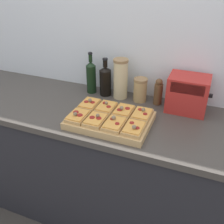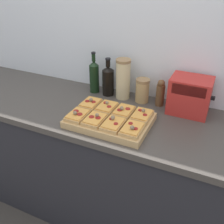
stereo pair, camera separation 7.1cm
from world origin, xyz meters
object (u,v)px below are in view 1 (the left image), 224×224
at_px(grain_jar_tall, 121,79).
at_px(pepper_mill, 158,92).
at_px(grain_jar_short, 140,90).
at_px(cutting_board, 110,120).
at_px(toaster_oven, 188,94).
at_px(olive_oil_bottle, 91,76).
at_px(wine_bottle, 105,80).

relative_size(grain_jar_tall, pepper_mill, 1.54).
relative_size(grain_jar_short, pepper_mill, 0.90).
distance_m(cutting_board, pepper_mill, 0.40).
bearing_deg(pepper_mill, cutting_board, -120.57).
bearing_deg(cutting_board, toaster_oven, 39.97).
bearing_deg(grain_jar_tall, olive_oil_bottle, 180.00).
bearing_deg(pepper_mill, grain_jar_tall, 180.00).
bearing_deg(toaster_oven, grain_jar_tall, 178.01).
relative_size(olive_oil_bottle, grain_jar_short, 1.83).
xyz_separation_m(grain_jar_tall, grain_jar_short, (0.14, -0.00, -0.06)).
xyz_separation_m(wine_bottle, pepper_mill, (0.38, 0.00, -0.02)).
bearing_deg(pepper_mill, olive_oil_bottle, 180.00).
bearing_deg(grain_jar_short, cutting_board, -103.08).
bearing_deg(olive_oil_bottle, toaster_oven, -1.34).
relative_size(cutting_board, toaster_oven, 1.76).
bearing_deg(pepper_mill, wine_bottle, 180.00).
xyz_separation_m(olive_oil_bottle, pepper_mill, (0.49, 0.00, -0.03)).
xyz_separation_m(cutting_board, grain_jar_tall, (-0.06, 0.34, 0.12)).
bearing_deg(olive_oil_bottle, wine_bottle, 0.00).
bearing_deg(grain_jar_short, olive_oil_bottle, 180.00).
height_order(grain_jar_tall, pepper_mill, grain_jar_tall).
bearing_deg(grain_jar_tall, pepper_mill, 0.00).
distance_m(cutting_board, grain_jar_tall, 0.37).
distance_m(grain_jar_short, pepper_mill, 0.12).
xyz_separation_m(cutting_board, olive_oil_bottle, (-0.28, 0.34, 0.10)).
bearing_deg(olive_oil_bottle, pepper_mill, 0.00).
relative_size(cutting_board, grain_jar_tall, 1.71).
bearing_deg(olive_oil_bottle, grain_jar_tall, 0.00).
distance_m(cutting_board, grain_jar_short, 0.36).
xyz_separation_m(cutting_board, pepper_mill, (0.20, 0.34, 0.07)).
relative_size(olive_oil_bottle, wine_bottle, 1.10).
relative_size(cutting_board, wine_bottle, 1.76).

